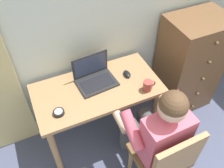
% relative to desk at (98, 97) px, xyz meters
% --- Properties ---
extents(wall_back, '(4.80, 0.05, 2.50)m').
position_rel_desk_xyz_m(wall_back, '(0.38, 0.36, 0.63)').
color(wall_back, silver).
rests_on(wall_back, ground_plane).
extents(desk, '(1.13, 0.58, 0.75)m').
position_rel_desk_xyz_m(desk, '(0.00, 0.00, 0.00)').
color(desk, '#9E754C').
rests_on(desk, ground_plane).
extents(dresser, '(0.60, 0.49, 1.13)m').
position_rel_desk_xyz_m(dresser, '(1.09, 0.07, -0.06)').
color(dresser, brown).
rests_on(dresser, ground_plane).
extents(chair, '(0.43, 0.41, 0.88)m').
position_rel_desk_xyz_m(chair, '(0.29, -0.72, -0.13)').
color(chair, brown).
rests_on(chair, ground_plane).
extents(person_seated, '(0.54, 0.59, 1.20)m').
position_rel_desk_xyz_m(person_seated, '(0.28, -0.54, 0.05)').
color(person_seated, '#4C4C4C').
rests_on(person_seated, ground_plane).
extents(laptop, '(0.36, 0.28, 0.24)m').
position_rel_desk_xyz_m(laptop, '(0.01, 0.09, 0.17)').
color(laptop, '#232326').
rests_on(laptop, desk).
extents(computer_mouse, '(0.07, 0.10, 0.03)m').
position_rel_desk_xyz_m(computer_mouse, '(0.31, 0.04, 0.14)').
color(computer_mouse, black).
rests_on(computer_mouse, desk).
extents(desk_clock, '(0.09, 0.09, 0.03)m').
position_rel_desk_xyz_m(desk_clock, '(-0.38, -0.14, 0.14)').
color(desk_clock, black).
rests_on(desk_clock, desk).
extents(coffee_mug, '(0.12, 0.08, 0.09)m').
position_rel_desk_xyz_m(coffee_mug, '(0.40, -0.20, 0.17)').
color(coffee_mug, '#9E3D38').
rests_on(coffee_mug, desk).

